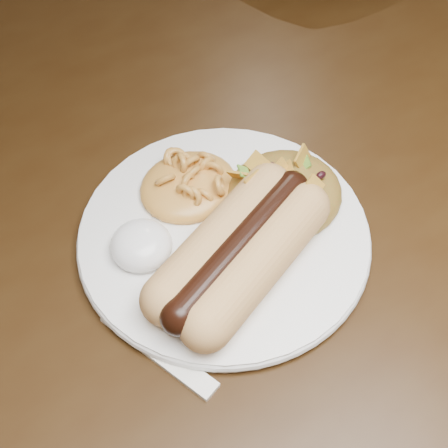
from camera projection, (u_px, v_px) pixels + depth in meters
floor at (188, 434)px, 1.21m from camera, size 4.00×4.00×0.00m
table at (161, 200)px, 0.69m from camera, size 1.60×0.90×0.75m
plate at (224, 236)px, 0.54m from camera, size 0.29×0.29×0.01m
hotdog at (239, 250)px, 0.50m from camera, size 0.14×0.11×0.04m
mac_and_cheese at (188, 177)px, 0.55m from camera, size 0.09×0.08×0.03m
sour_cream at (140, 240)px, 0.51m from camera, size 0.06×0.06×0.03m
taco_salad at (285, 186)px, 0.54m from camera, size 0.09×0.09×0.04m
fork at (159, 351)px, 0.49m from camera, size 0.06×0.14×0.00m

